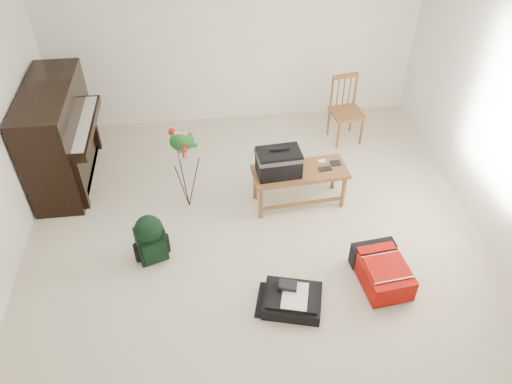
{
  "coord_description": "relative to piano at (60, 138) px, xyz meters",
  "views": [
    {
      "loc": [
        -0.44,
        -3.55,
        4.0
      ],
      "look_at": [
        0.02,
        0.35,
        0.59
      ],
      "focal_mm": 35.0,
      "sensor_mm": 36.0,
      "label": 1
    }
  ],
  "objects": [
    {
      "name": "dining_chair",
      "position": [
        3.63,
        0.44,
        -0.15
      ],
      "size": [
        0.45,
        0.45,
        0.91
      ],
      "rotation": [
        0.0,
        0.0,
        0.16
      ],
      "color": "brown",
      "rests_on": "floor"
    },
    {
      "name": "piano",
      "position": [
        0.0,
        0.0,
        0.0
      ],
      "size": [
        0.71,
        1.5,
        1.25
      ],
      "color": "black",
      "rests_on": "floor"
    },
    {
      "name": "ceiling",
      "position": [
        2.19,
        -1.6,
        1.9
      ],
      "size": [
        5.0,
        5.5,
        0.01
      ],
      "primitive_type": "cube",
      "color": "white",
      "rests_on": "wall_back"
    },
    {
      "name": "bench",
      "position": [
        2.59,
        -0.81,
        -0.01
      ],
      "size": [
        1.11,
        0.52,
        0.83
      ],
      "rotation": [
        0.0,
        0.0,
        0.08
      ],
      "color": "brown",
      "rests_on": "floor"
    },
    {
      "name": "black_duffel",
      "position": [
        2.44,
        -2.27,
        -0.52
      ],
      "size": [
        0.65,
        0.57,
        0.23
      ],
      "rotation": [
        0.0,
        0.0,
        -0.27
      ],
      "color": "black",
      "rests_on": "floor"
    },
    {
      "name": "green_backpack",
      "position": [
        1.08,
        -1.51,
        -0.28
      ],
      "size": [
        0.33,
        0.31,
        0.58
      ],
      "rotation": [
        0.0,
        0.0,
        0.33
      ],
      "color": "black",
      "rests_on": "floor"
    },
    {
      "name": "flower_stand",
      "position": [
        1.47,
        -0.71,
        -0.07
      ],
      "size": [
        0.37,
        0.37,
        1.08
      ],
      "rotation": [
        0.0,
        0.0,
        -0.1
      ],
      "color": "black",
      "rests_on": "floor"
    },
    {
      "name": "wall_back",
      "position": [
        2.19,
        1.15,
        0.65
      ],
      "size": [
        5.0,
        0.04,
        2.5
      ],
      "primitive_type": "cube",
      "color": "white",
      "rests_on": "floor"
    },
    {
      "name": "red_suitcase",
      "position": [
        3.38,
        -2.04,
        -0.45
      ],
      "size": [
        0.5,
        0.69,
        0.28
      ],
      "rotation": [
        0.0,
        0.0,
        0.11
      ],
      "color": "#BC1008",
      "rests_on": "floor"
    },
    {
      "name": "floor",
      "position": [
        2.19,
        -1.6,
        -0.6
      ],
      "size": [
        5.0,
        5.5,
        0.01
      ],
      "primitive_type": "cube",
      "color": "beige",
      "rests_on": "ground"
    }
  ]
}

